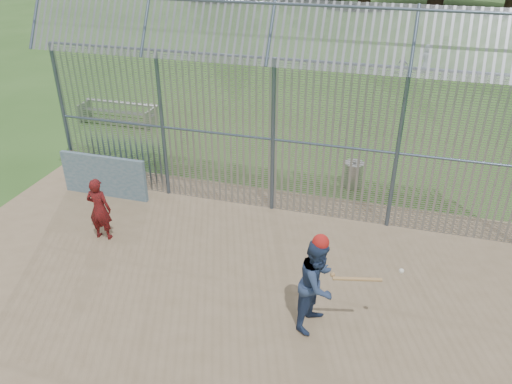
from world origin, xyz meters
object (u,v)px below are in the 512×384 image
(dugout_wall, at_px, (104,176))
(bleacher, at_px, (118,113))
(batter, at_px, (318,284))
(trash_can, at_px, (353,174))
(onlooker, at_px, (99,209))

(dugout_wall, height_order, bleacher, dugout_wall)
(dugout_wall, distance_m, batter, 7.29)
(batter, height_order, trash_can, batter)
(trash_can, relative_size, bleacher, 0.27)
(batter, xyz_separation_m, trash_can, (0.04, 5.84, -0.57))
(trash_can, xyz_separation_m, bleacher, (-9.08, 2.63, 0.03))
(batter, height_order, onlooker, batter)
(batter, bearing_deg, bleacher, 63.07)
(onlooker, relative_size, bleacher, 0.53)
(dugout_wall, bearing_deg, onlooker, -61.07)
(batter, relative_size, onlooker, 1.18)
(onlooker, distance_m, bleacher, 7.89)
(onlooker, distance_m, trash_can, 7.03)
(batter, distance_m, trash_can, 5.87)
(dugout_wall, xyz_separation_m, trash_can, (6.52, 2.51, -0.24))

